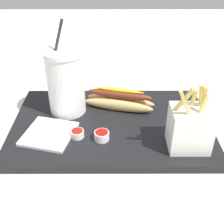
# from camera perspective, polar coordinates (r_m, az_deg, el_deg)

# --- Properties ---
(ground_plane) EXTENTS (2.40, 2.40, 0.02)m
(ground_plane) POSITION_cam_1_polar(r_m,az_deg,el_deg) (0.76, 0.00, -3.79)
(ground_plane) COLOR silver
(food_tray) EXTENTS (0.50, 0.32, 0.02)m
(food_tray) POSITION_cam_1_polar(r_m,az_deg,el_deg) (0.75, 0.00, -2.56)
(food_tray) COLOR black
(food_tray) RESTS_ON ground_plane
(soda_cup) EXTENTS (0.10, 0.10, 0.24)m
(soda_cup) POSITION_cam_1_polar(r_m,az_deg,el_deg) (0.75, -8.97, 5.86)
(soda_cup) COLOR white
(soda_cup) RESTS_ON food_tray
(fries_basket) EXTENTS (0.09, 0.08, 0.16)m
(fries_basket) POSITION_cam_1_polar(r_m,az_deg,el_deg) (0.66, 15.09, -2.99)
(fries_basket) COLOR white
(fries_basket) RESTS_ON food_tray
(hot_dog_1) EXTENTS (0.19, 0.09, 0.06)m
(hot_dog_1) POSITION_cam_1_polar(r_m,az_deg,el_deg) (0.78, 1.55, 2.28)
(hot_dog_1) COLOR tan
(hot_dog_1) RESTS_ON food_tray
(ketchup_cup_1) EXTENTS (0.03, 0.03, 0.02)m
(ketchup_cup_1) POSITION_cam_1_polar(r_m,az_deg,el_deg) (0.69, -6.71, -4.17)
(ketchup_cup_1) COLOR white
(ketchup_cup_1) RESTS_ON food_tray
(ketchup_cup_2) EXTENTS (0.03, 0.03, 0.02)m
(ketchup_cup_2) POSITION_cam_1_polar(r_m,az_deg,el_deg) (0.68, -1.92, -4.58)
(ketchup_cup_2) COLOR white
(ketchup_cup_2) RESTS_ON food_tray
(napkin_stack) EXTENTS (0.14, 0.14, 0.01)m
(napkin_stack) POSITION_cam_1_polar(r_m,az_deg,el_deg) (0.71, -12.12, -4.17)
(napkin_stack) COLOR white
(napkin_stack) RESTS_ON food_tray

